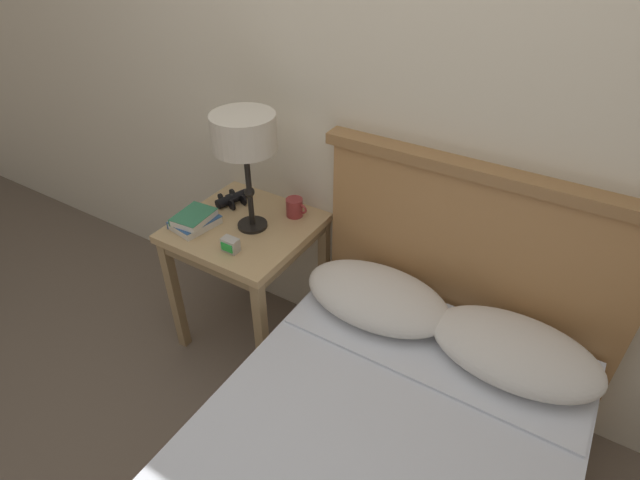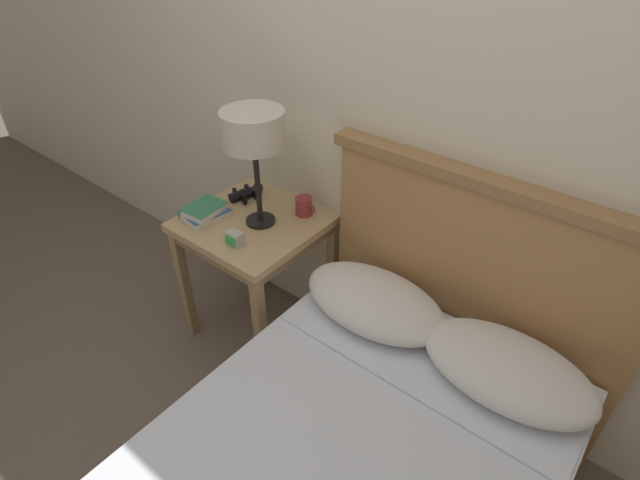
% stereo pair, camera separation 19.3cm
% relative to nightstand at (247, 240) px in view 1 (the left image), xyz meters
% --- Properties ---
extents(wall_back, '(8.00, 0.06, 2.60)m').
position_rel_nightstand_xyz_m(wall_back, '(0.51, 0.31, 0.72)').
color(wall_back, beige).
rests_on(wall_back, ground_plane).
extents(nightstand, '(0.58, 0.58, 0.67)m').
position_rel_nightstand_xyz_m(nightstand, '(0.00, 0.00, 0.00)').
color(nightstand, tan).
rests_on(nightstand, ground_plane).
extents(table_lamp, '(0.26, 0.26, 0.51)m').
position_rel_nightstand_xyz_m(table_lamp, '(0.04, 0.00, 0.51)').
color(table_lamp, black).
rests_on(table_lamp, nightstand).
extents(book_on_nightstand, '(0.18, 0.21, 0.04)m').
position_rel_nightstand_xyz_m(book_on_nightstand, '(-0.18, -0.13, 0.11)').
color(book_on_nightstand, silver).
rests_on(book_on_nightstand, nightstand).
extents(book_stacked_on_top, '(0.15, 0.18, 0.03)m').
position_rel_nightstand_xyz_m(book_stacked_on_top, '(-0.17, -0.13, 0.14)').
color(book_stacked_on_top, silver).
rests_on(book_stacked_on_top, book_on_nightstand).
extents(binoculars_pair, '(0.15, 0.16, 0.05)m').
position_rel_nightstand_xyz_m(binoculars_pair, '(-0.16, 0.11, 0.11)').
color(binoculars_pair, black).
rests_on(binoculars_pair, nightstand).
extents(coffee_mug, '(0.10, 0.08, 0.08)m').
position_rel_nightstand_xyz_m(coffee_mug, '(0.15, 0.17, 0.13)').
color(coffee_mug, '#993333').
rests_on(coffee_mug, nightstand).
extents(alarm_clock, '(0.07, 0.05, 0.06)m').
position_rel_nightstand_xyz_m(alarm_clock, '(0.08, -0.19, 0.12)').
color(alarm_clock, '#B7B2A8').
rests_on(alarm_clock, nightstand).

